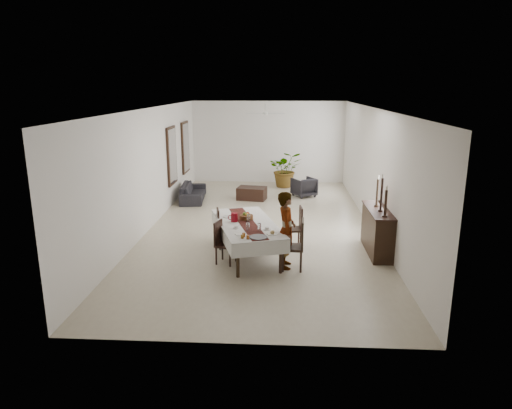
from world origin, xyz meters
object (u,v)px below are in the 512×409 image
object	(u,v)px
woman	(286,230)
sofa	(193,192)
sideboard_body	(377,232)
dining_table_top	(247,224)
red_pitcher	(234,217)

from	to	relation	value
woman	sofa	bearing A→B (deg)	27.23
sideboard_body	dining_table_top	bearing A→B (deg)	-172.74
red_pitcher	sofa	distance (m)	5.43
woman	sofa	size ratio (longest dim) A/B	0.87
woman	sofa	world-z (taller)	woman
sideboard_body	red_pitcher	bearing A→B (deg)	-174.61
red_pitcher	woman	distance (m)	1.37
dining_table_top	sofa	bearing A→B (deg)	96.41
dining_table_top	sideboard_body	size ratio (longest dim) A/B	1.47
sideboard_body	sofa	world-z (taller)	sideboard_body
woman	sideboard_body	bearing A→B (deg)	-65.49
sideboard_body	sofa	xyz separation A→B (m)	(-5.22, 4.73, -0.22)
red_pitcher	sofa	xyz separation A→B (m)	(-1.93, 5.04, -0.61)
sofa	dining_table_top	bearing A→B (deg)	-161.58
dining_table_top	woman	xyz separation A→B (m)	(0.88, -0.63, 0.08)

